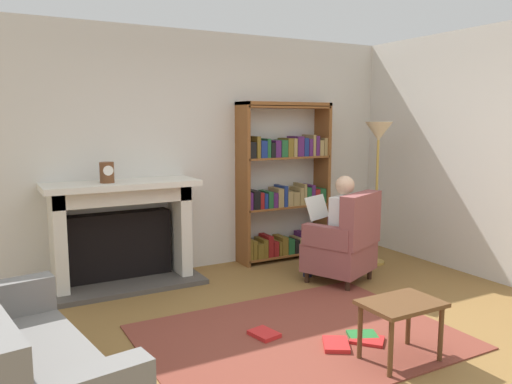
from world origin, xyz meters
TOP-DOWN VIEW (x-y plane):
  - ground at (0.00, 0.00)m, footprint 14.00×14.00m
  - back_wall at (0.00, 2.55)m, footprint 5.60×0.10m
  - side_wall_right at (2.65, 1.25)m, footprint 0.10×5.20m
  - area_rug at (0.00, 0.30)m, footprint 2.40×1.80m
  - fireplace at (-0.89, 2.30)m, footprint 1.58×0.64m
  - mantel_clock at (-1.04, 2.20)m, footprint 0.14×0.14m
  - bookshelf at (1.13, 2.33)m, footprint 1.18×0.32m
  - armchair_reading at (1.19, 1.23)m, footprint 0.84×0.82m
  - seated_reader at (1.15, 1.34)m, footprint 0.51×0.60m
  - sofa_floral at (-2.03, 0.03)m, footprint 0.97×1.79m
  - side_table at (0.41, -0.37)m, footprint 0.56×0.39m
  - scattered_books at (0.15, 0.12)m, footprint 0.92×0.76m
  - floor_lamp at (1.96, 1.62)m, footprint 0.32×0.32m

SIDE VIEW (x-z plane):
  - ground at x=0.00m, z-range 0.00..0.00m
  - area_rug at x=0.00m, z-range 0.00..0.01m
  - scattered_books at x=0.15m, z-range 0.01..0.04m
  - sofa_floral at x=-2.03m, z-range -0.10..0.75m
  - side_table at x=0.41m, z-range 0.15..0.60m
  - armchair_reading at x=1.19m, z-range -0.06..0.91m
  - fireplace at x=-0.89m, z-range 0.03..1.13m
  - seated_reader at x=1.15m, z-range 0.05..1.19m
  - bookshelf at x=1.13m, z-range -0.05..1.87m
  - mantel_clock at x=-1.04m, z-range 1.10..1.30m
  - back_wall at x=0.00m, z-range 0.00..2.70m
  - side_wall_right at x=2.65m, z-range 0.00..2.70m
  - floor_lamp at x=1.96m, z-range 0.59..2.28m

